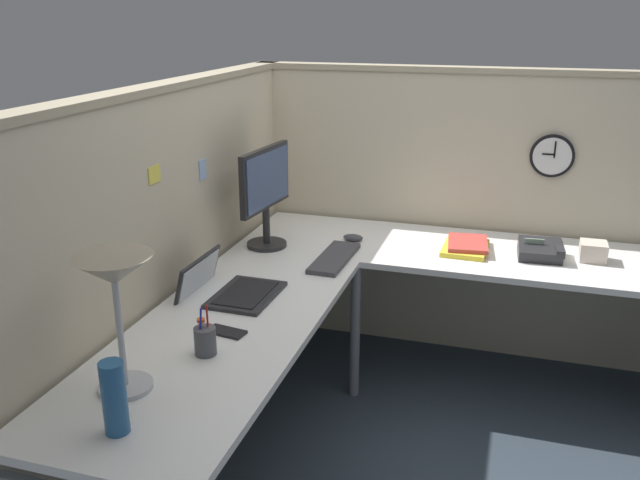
% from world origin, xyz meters
% --- Properties ---
extents(ground_plane, '(6.80, 6.80, 0.00)m').
position_xyz_m(ground_plane, '(0.00, 0.00, 0.00)').
color(ground_plane, '#2D3842').
extents(cubicle_wall_back, '(2.57, 0.12, 1.58)m').
position_xyz_m(cubicle_wall_back, '(-0.36, 0.87, 0.79)').
color(cubicle_wall_back, beige).
rests_on(cubicle_wall_back, ground).
extents(cubicle_wall_right, '(0.12, 2.37, 1.58)m').
position_xyz_m(cubicle_wall_right, '(0.87, -0.27, 0.79)').
color(cubicle_wall_right, beige).
rests_on(cubicle_wall_right, ground).
extents(desk, '(2.35, 2.15, 0.73)m').
position_xyz_m(desk, '(-0.15, -0.05, 0.63)').
color(desk, white).
rests_on(desk, ground).
extents(monitor, '(0.46, 0.20, 0.50)m').
position_xyz_m(monitor, '(0.22, 0.64, 1.02)').
color(monitor, '#232326').
rests_on(monitor, desk).
extents(laptop, '(0.35, 0.39, 0.22)m').
position_xyz_m(laptop, '(-0.39, 0.59, 0.75)').
color(laptop, '#232326').
rests_on(laptop, desk).
extents(keyboard, '(0.43, 0.15, 0.02)m').
position_xyz_m(keyboard, '(0.13, 0.26, 0.74)').
color(keyboard, '#38383D').
rests_on(keyboard, desk).
extents(computer_mouse, '(0.06, 0.10, 0.03)m').
position_xyz_m(computer_mouse, '(0.43, 0.25, 0.75)').
color(computer_mouse, '#38383D').
rests_on(computer_mouse, desk).
extents(desk_lamp_dome, '(0.24, 0.24, 0.44)m').
position_xyz_m(desk_lamp_dome, '(-1.16, 0.58, 1.09)').
color(desk_lamp_dome, '#B7BABF').
rests_on(desk_lamp_dome, desk).
extents(pen_cup, '(0.08, 0.08, 0.18)m').
position_xyz_m(pen_cup, '(-0.88, 0.44, 0.78)').
color(pen_cup, '#4C4C51').
rests_on(pen_cup, desk).
extents(cell_phone, '(0.09, 0.15, 0.01)m').
position_xyz_m(cell_phone, '(-0.72, 0.44, 0.73)').
color(cell_phone, black).
rests_on(cell_phone, desk).
extents(thermos_flask, '(0.07, 0.07, 0.22)m').
position_xyz_m(thermos_flask, '(-1.36, 0.47, 0.84)').
color(thermos_flask, '#26598C').
rests_on(thermos_flask, desk).
extents(office_phone, '(0.20, 0.22, 0.11)m').
position_xyz_m(office_phone, '(0.44, -0.68, 0.77)').
color(office_phone, '#232326').
rests_on(office_phone, desk).
extents(book_stack, '(0.30, 0.23, 0.04)m').
position_xyz_m(book_stack, '(0.45, -0.33, 0.75)').
color(book_stack, yellow).
rests_on(book_stack, desk).
extents(tissue_box, '(0.12, 0.12, 0.09)m').
position_xyz_m(tissue_box, '(0.49, -0.91, 0.78)').
color(tissue_box, beige).
rests_on(tissue_box, desk).
extents(wall_clock, '(0.04, 0.22, 0.22)m').
position_xyz_m(wall_clock, '(0.82, -0.69, 1.15)').
color(wall_clock, black).
extents(pinned_note_leftmost, '(0.06, 0.00, 0.09)m').
position_xyz_m(pinned_note_leftmost, '(-0.08, 0.82, 1.18)').
color(pinned_note_leftmost, '#99B7E5').
extents(pinned_note_middle, '(0.08, 0.00, 0.07)m').
position_xyz_m(pinned_note_middle, '(-0.49, 0.82, 1.25)').
color(pinned_note_middle, '#EAD84C').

